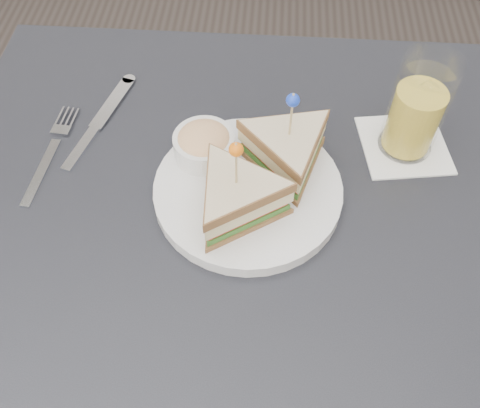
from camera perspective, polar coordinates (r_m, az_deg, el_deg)
ground_plane at (r=1.36m, az=-0.48°, el=-20.46°), size 3.50×3.50×0.00m
table at (r=0.73m, az=-0.84°, el=-6.36°), size 0.80×0.80×0.75m
plate_meal at (r=0.67m, az=1.43°, el=3.21°), size 0.28×0.27×0.14m
cutlery_fork at (r=0.80m, az=-19.41°, el=5.55°), size 0.04×0.18×0.01m
cutlery_knife at (r=0.81m, az=-14.93°, el=8.25°), size 0.07×0.20×0.01m
drink_set at (r=0.75m, az=18.28°, el=9.33°), size 0.13×0.13×0.15m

